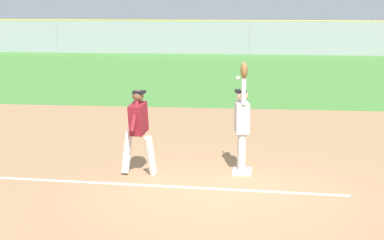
# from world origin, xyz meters

# --- Properties ---
(ground_plane) EXTENTS (80.77, 80.77, 0.00)m
(ground_plane) POSITION_xyz_m (0.00, 0.00, 0.00)
(ground_plane) COLOR #A37A54
(outfield_grass) EXTENTS (48.42, 19.11, 0.01)m
(outfield_grass) POSITION_xyz_m (0.00, 18.31, 0.01)
(outfield_grass) COLOR #478438
(outfield_grass) RESTS_ON ground_plane
(chalk_foul_line) EXTENTS (11.98, 0.84, 0.01)m
(chalk_foul_line) POSITION_xyz_m (-3.56, 0.35, 0.00)
(chalk_foul_line) COLOR white
(chalk_foul_line) RESTS_ON ground_plane
(first_base) EXTENTS (0.40, 0.40, 0.08)m
(first_base) POSITION_xyz_m (0.44, 1.25, 0.04)
(first_base) COLOR white
(first_base) RESTS_ON ground_plane
(fielder) EXTENTS (0.32, 0.90, 2.28)m
(fielder) POSITION_xyz_m (0.42, 1.24, 1.12)
(fielder) COLOR silver
(fielder) RESTS_ON ground_plane
(runner) EXTENTS (0.74, 0.84, 1.72)m
(runner) POSITION_xyz_m (-1.61, 0.92, 1.00)
(runner) COLOR white
(runner) RESTS_ON ground_plane
(baseball) EXTENTS (0.07, 0.07, 0.07)m
(baseball) POSITION_xyz_m (0.32, 1.45, 1.92)
(baseball) COLOR white
(outfield_fence) EXTENTS (48.50, 0.08, 2.08)m
(outfield_fence) POSITION_xyz_m (0.00, 27.87, 1.04)
(outfield_fence) COLOR #93999E
(outfield_fence) RESTS_ON ground_plane
(parked_car_tan) EXTENTS (4.44, 2.20, 1.25)m
(parked_car_tan) POSITION_xyz_m (-11.06, 30.75, 0.67)
(parked_car_tan) COLOR tan
(parked_car_tan) RESTS_ON ground_plane
(parked_car_red) EXTENTS (4.49, 2.30, 1.25)m
(parked_car_red) POSITION_xyz_m (-4.88, 30.66, 0.67)
(parked_car_red) COLOR #B21E1E
(parked_car_red) RESTS_ON ground_plane
(parked_car_black) EXTENTS (4.52, 2.35, 1.25)m
(parked_car_black) POSITION_xyz_m (1.04, 30.74, 0.67)
(parked_car_black) COLOR black
(parked_car_black) RESTS_ON ground_plane
(parked_car_green) EXTENTS (4.43, 2.18, 1.25)m
(parked_car_green) POSITION_xyz_m (6.49, 30.08, 0.67)
(parked_car_green) COLOR #1E6B33
(parked_car_green) RESTS_ON ground_plane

